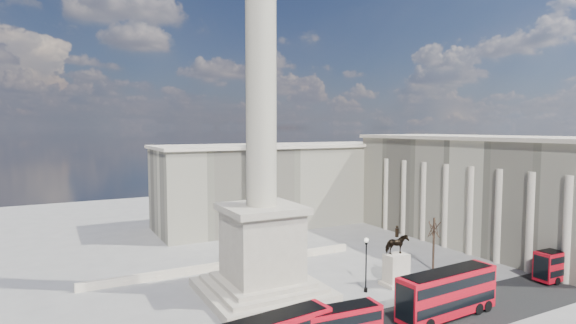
# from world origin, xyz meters

# --- Properties ---
(ground) EXTENTS (180.00, 180.00, 0.00)m
(ground) POSITION_xyz_m (0.00, 0.00, 0.00)
(ground) COLOR gray
(ground) RESTS_ON ground
(nelsons_column) EXTENTS (14.00, 14.00, 49.85)m
(nelsons_column) POSITION_xyz_m (0.00, 5.00, 12.92)
(nelsons_column) COLOR #BCB19C
(nelsons_column) RESTS_ON ground
(balustrade_wall) EXTENTS (40.00, 0.60, 1.10)m
(balustrade_wall) POSITION_xyz_m (0.00, 16.00, 0.55)
(balustrade_wall) COLOR beige
(balustrade_wall) RESTS_ON ground
(building_east) EXTENTS (19.00, 46.00, 18.60)m
(building_east) POSITION_xyz_m (45.00, 10.00, 9.32)
(building_east) COLOR beige
(building_east) RESTS_ON ground
(building_northeast) EXTENTS (51.00, 17.00, 16.60)m
(building_northeast) POSITION_xyz_m (20.00, 40.00, 8.32)
(building_northeast) COLOR beige
(building_northeast) RESTS_ON ground
(red_bus_c) EXTENTS (12.51, 3.45, 5.03)m
(red_bus_c) POSITION_xyz_m (14.52, -10.32, 2.64)
(red_bus_c) COLOR red
(red_bus_c) RESTS_ON ground
(red_bus_d) EXTENTS (10.24, 2.62, 4.13)m
(red_bus_d) POSITION_xyz_m (37.87, -8.99, 2.17)
(red_bus_d) COLOR red
(red_bus_d) RESTS_ON ground
(victorian_lamp) EXTENTS (0.58, 0.58, 6.73)m
(victorian_lamp) POSITION_xyz_m (11.41, -0.47, 3.96)
(victorian_lamp) COLOR black
(victorian_lamp) RESTS_ON ground
(equestrian_statue) EXTENTS (3.64, 2.73, 7.68)m
(equestrian_statue) POSITION_xyz_m (16.37, -0.28, 2.64)
(equestrian_statue) COLOR beige
(equestrian_statue) RESTS_ON ground
(bare_tree_near) EXTENTS (1.80, 1.80, 7.87)m
(bare_tree_near) POSITION_xyz_m (24.93, 1.75, 6.20)
(bare_tree_near) COLOR #332319
(bare_tree_near) RESTS_ON ground
(bare_tree_mid) EXTENTS (2.01, 2.01, 7.61)m
(bare_tree_mid) POSITION_xyz_m (37.78, 6.45, 5.99)
(bare_tree_mid) COLOR #332319
(bare_tree_mid) RESTS_ON ground
(bare_tree_far) EXTENTS (1.82, 1.82, 7.42)m
(bare_tree_far) POSITION_xyz_m (37.24, 15.11, 5.85)
(bare_tree_far) COLOR #332319
(bare_tree_far) RESTS_ON ground
(pedestrian_walking) EXTENTS (0.69, 0.47, 1.81)m
(pedestrian_walking) POSITION_xyz_m (15.28, -6.50, 0.91)
(pedestrian_walking) COLOR black
(pedestrian_walking) RESTS_ON ground
(pedestrian_standing) EXTENTS (0.98, 0.96, 1.60)m
(pedestrian_standing) POSITION_xyz_m (29.13, -3.99, 0.80)
(pedestrian_standing) COLOR black
(pedestrian_standing) RESTS_ON ground
(pedestrian_crossing) EXTENTS (0.80, 1.09, 1.72)m
(pedestrian_crossing) POSITION_xyz_m (19.93, -2.35, 0.86)
(pedestrian_crossing) COLOR black
(pedestrian_crossing) RESTS_ON ground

